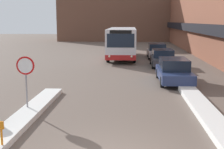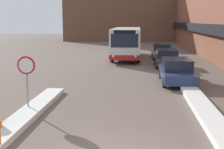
{
  "view_description": "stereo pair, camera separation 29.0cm",
  "coord_description": "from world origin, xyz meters",
  "px_view_note": "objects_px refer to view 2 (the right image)",
  "views": [
    {
      "loc": [
        0.5,
        -8.22,
        3.82
      ],
      "look_at": [
        -0.24,
        4.05,
        1.69
      ],
      "focal_mm": 50.0,
      "sensor_mm": 36.0,
      "label": 1
    },
    {
      "loc": [
        0.79,
        -8.2,
        3.82
      ],
      "look_at": [
        -0.24,
        4.05,
        1.69
      ],
      "focal_mm": 50.0,
      "sensor_mm": 36.0,
      "label": 2
    }
  ],
  "objects_px": {
    "parked_car_front": "(177,71)",
    "parked_car_back": "(162,51)",
    "city_bus": "(127,42)",
    "stop_sign": "(26,72)",
    "parked_car_middle": "(167,58)"
  },
  "relations": [
    {
      "from": "parked_car_front",
      "to": "parked_car_back",
      "type": "distance_m",
      "value": 12.85
    },
    {
      "from": "city_bus",
      "to": "stop_sign",
      "type": "relative_size",
      "value": 4.47
    },
    {
      "from": "parked_car_back",
      "to": "stop_sign",
      "type": "distance_m",
      "value": 20.97
    },
    {
      "from": "city_bus",
      "to": "parked_car_front",
      "type": "relative_size",
      "value": 2.24
    },
    {
      "from": "parked_car_middle",
      "to": "stop_sign",
      "type": "height_order",
      "value": "stop_sign"
    },
    {
      "from": "city_bus",
      "to": "parked_car_front",
      "type": "xyz_separation_m",
      "value": [
        3.56,
        -12.4,
        -0.92
      ]
    },
    {
      "from": "parked_car_middle",
      "to": "stop_sign",
      "type": "distance_m",
      "value": 15.56
    },
    {
      "from": "city_bus",
      "to": "stop_sign",
      "type": "distance_m",
      "value": 19.59
    },
    {
      "from": "city_bus",
      "to": "parked_car_middle",
      "type": "distance_m",
      "value": 6.56
    },
    {
      "from": "parked_car_back",
      "to": "stop_sign",
      "type": "xyz_separation_m",
      "value": [
        -7.02,
        -19.73,
        0.97
      ]
    },
    {
      "from": "city_bus",
      "to": "parked_car_middle",
      "type": "bearing_deg",
      "value": -56.77
    },
    {
      "from": "parked_car_front",
      "to": "parked_car_back",
      "type": "bearing_deg",
      "value": 90.0
    },
    {
      "from": "parked_car_middle",
      "to": "parked_car_back",
      "type": "distance_m",
      "value": 5.88
    },
    {
      "from": "city_bus",
      "to": "stop_sign",
      "type": "bearing_deg",
      "value": -100.19
    },
    {
      "from": "city_bus",
      "to": "parked_car_front",
      "type": "bearing_deg",
      "value": -73.99
    }
  ]
}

